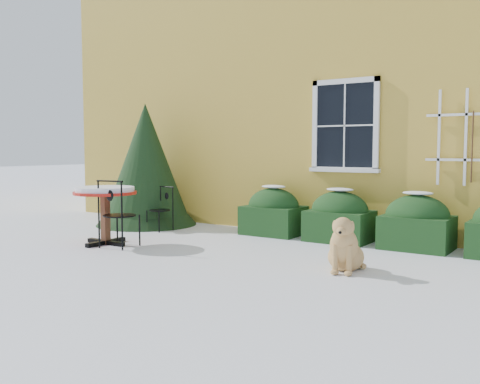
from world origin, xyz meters
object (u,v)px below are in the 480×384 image
Objects in this scene: patio_chair_near at (117,214)px; dog at (345,249)px; bistro_table at (105,197)px; patio_chair_far at (161,209)px; evergreen_shrub at (146,176)px.

patio_chair_near is 3.71m from dog.
bistro_table reaches higher than dog.
patio_chair_far is at bearing 149.71° from dog.
evergreen_shrub is at bearing -64.92° from patio_chair_near.
bistro_table is 1.21× the size of patio_chair_far.
patio_chair_far is 1.02× the size of dog.
patio_chair_near is at bearing -12.59° from bistro_table.
evergreen_shrub is 2.44× the size of bistro_table.
evergreen_shrub is 2.64m from patio_chair_near.
evergreen_shrub reaches higher than patio_chair_near.
evergreen_shrub is at bearing 117.18° from bistro_table.
bistro_table is at bearing 171.23° from dog.
patio_chair_near reaches higher than dog.
bistro_table is at bearing -21.20° from patio_chair_near.
patio_chair_near is 1.83m from patio_chair_far.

